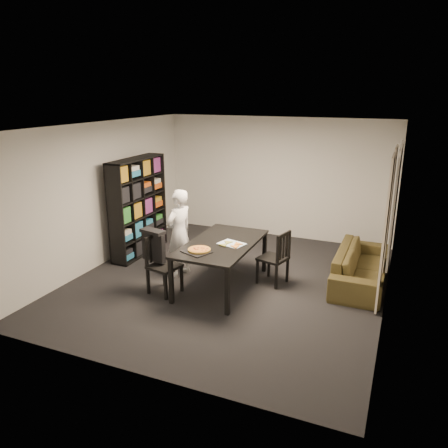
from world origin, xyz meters
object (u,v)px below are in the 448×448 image
at_px(chair_left, 160,260).
at_px(baking_tray, 196,252).
at_px(pepperoni_pizza, 199,250).
at_px(dining_table, 222,246).
at_px(sofa, 361,266).
at_px(bookshelf, 138,207).
at_px(chair_right, 278,255).
at_px(person, 179,233).

xyz_separation_m(chair_left, baking_tray, (0.65, 0.00, 0.23)).
relative_size(baking_tray, pepperoni_pizza, 1.14).
bearing_deg(dining_table, sofa, 26.39).
relative_size(bookshelf, chair_left, 2.01).
bearing_deg(bookshelf, baking_tray, -35.13).
relative_size(chair_right, person, 0.60).
bearing_deg(baking_tray, sofa, 34.96).
relative_size(person, baking_tray, 3.84).
xyz_separation_m(bookshelf, sofa, (4.22, 0.24, -0.66)).
height_order(bookshelf, pepperoni_pizza, bookshelf).
distance_m(person, baking_tray, 0.98).
bearing_deg(baking_tray, dining_table, 71.85).
bearing_deg(bookshelf, dining_table, -20.79).
distance_m(bookshelf, baking_tray, 2.37).
relative_size(bookshelf, chair_right, 2.07).
bearing_deg(baking_tray, pepperoni_pizza, 64.89).
relative_size(chair_right, baking_tray, 2.30).
distance_m(dining_table, sofa, 2.39).
xyz_separation_m(chair_right, baking_tray, (-1.01, -0.99, 0.25)).
bearing_deg(chair_right, chair_left, -44.53).
bearing_deg(sofa, chair_right, 115.58).
bearing_deg(dining_table, bookshelf, 159.21).
distance_m(person, sofa, 3.14).
xyz_separation_m(chair_right, person, (-1.69, -0.28, 0.24)).
relative_size(person, sofa, 0.76).
distance_m(chair_left, sofa, 3.36).
distance_m(bookshelf, sofa, 4.28).
distance_m(chair_left, person, 0.75).
bearing_deg(person, baking_tray, 59.75).
distance_m(dining_table, chair_left, 1.01).
bearing_deg(sofa, bookshelf, 93.32).
bearing_deg(pepperoni_pizza, chair_right, 43.59).
bearing_deg(pepperoni_pizza, sofa, 34.34).
relative_size(dining_table, chair_right, 2.00).
distance_m(chair_left, pepperoni_pizza, 0.72).
bearing_deg(dining_table, chair_right, 27.63).
height_order(bookshelf, sofa, bookshelf).
relative_size(chair_left, pepperoni_pizza, 2.70).
bearing_deg(person, chair_left, 18.71).
bearing_deg(bookshelf, chair_left, -46.68).
distance_m(bookshelf, chair_left, 1.92).
bearing_deg(dining_table, pepperoni_pizza, -107.36).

